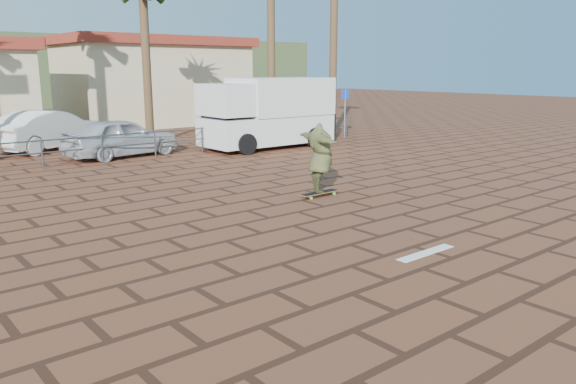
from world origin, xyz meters
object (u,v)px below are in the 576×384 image
at_px(longboard, 320,193).
at_px(skateboarder, 320,158).
at_px(campervan, 268,111).
at_px(car_white, 50,130).
at_px(car_silver, 122,137).

relative_size(longboard, skateboarder, 0.54).
distance_m(campervan, car_white, 8.84).
height_order(longboard, car_silver, car_silver).
distance_m(skateboarder, car_white, 13.42).
distance_m(longboard, skateboarder, 0.91).
bearing_deg(longboard, car_white, 100.66).
xyz_separation_m(longboard, car_silver, (-1.16, 9.65, 0.63)).
relative_size(skateboarder, campervan, 0.40).
bearing_deg(car_silver, campervan, -112.82).
bearing_deg(campervan, skateboarder, -119.20).
bearing_deg(longboard, car_silver, 96.02).
xyz_separation_m(skateboarder, car_silver, (-1.16, 9.65, -0.28)).
xyz_separation_m(skateboarder, car_white, (-2.67, 13.15, -0.21)).
height_order(longboard, skateboarder, skateboarder).
bearing_deg(car_silver, skateboarder, 178.68).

